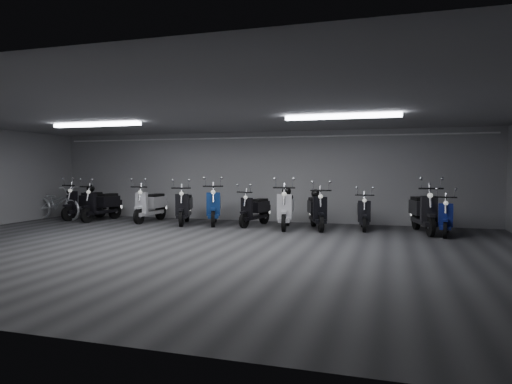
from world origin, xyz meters
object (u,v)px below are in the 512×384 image
(scooter_7, at_px, (317,205))
(helmet_2, at_px, (316,194))
(scooter_9, at_px, (423,205))
(scooter_4, at_px, (214,200))
(bicycle, at_px, (57,199))
(scooter_5, at_px, (255,205))
(scooter_0, at_px, (84,198))
(scooter_8, at_px, (364,208))
(scooter_1, at_px, (101,199))
(scooter_6, at_px, (286,203))
(scooter_10, at_px, (446,211))
(scooter_2, at_px, (150,200))
(helmet_1, at_px, (286,191))
(scooter_3, at_px, (184,201))
(helmet_0, at_px, (91,189))

(scooter_7, height_order, helmet_2, scooter_7)
(scooter_7, relative_size, scooter_9, 0.93)
(scooter_4, bearing_deg, bicycle, 163.33)
(scooter_5, distance_m, bicycle, 6.59)
(scooter_0, relative_size, scooter_8, 1.16)
(scooter_5, bearing_deg, scooter_7, 8.51)
(scooter_1, relative_size, scooter_6, 0.95)
(scooter_9, distance_m, helmet_2, 2.81)
(scooter_1, bearing_deg, scooter_10, 6.12)
(scooter_5, relative_size, helmet_2, 6.81)
(scooter_7, height_order, scooter_10, scooter_7)
(scooter_2, bearing_deg, scooter_9, 1.14)
(scooter_1, xyz_separation_m, bicycle, (-1.55, -0.14, -0.02))
(scooter_8, height_order, bicycle, bicycle)
(scooter_1, xyz_separation_m, scooter_2, (1.64, 0.16, 0.01))
(scooter_0, bearing_deg, scooter_2, 11.16)
(scooter_5, height_order, scooter_9, scooter_9)
(scooter_5, distance_m, helmet_1, 1.03)
(scooter_3, xyz_separation_m, helmet_0, (-3.63, 0.50, 0.31))
(scooter_0, bearing_deg, scooter_6, 9.11)
(helmet_0, distance_m, helmet_2, 7.52)
(scooter_1, relative_size, scooter_10, 1.12)
(scooter_4, height_order, helmet_0, scooter_4)
(scooter_10, bearing_deg, scooter_0, -174.22)
(scooter_6, bearing_deg, scooter_7, -1.73)
(scooter_7, distance_m, helmet_2, 0.38)
(scooter_4, distance_m, helmet_1, 2.23)
(scooter_3, relative_size, scooter_5, 1.10)
(scooter_2, distance_m, scooter_4, 2.13)
(scooter_5, xyz_separation_m, scooter_8, (3.05, 0.10, -0.02))
(scooter_9, relative_size, helmet_0, 7.57)
(helmet_1, bearing_deg, scooter_2, 179.31)
(scooter_0, xyz_separation_m, scooter_6, (6.80, -0.36, 0.02))
(scooter_10, bearing_deg, helmet_1, -176.91)
(scooter_0, xyz_separation_m, scooter_7, (7.65, -0.25, -0.02))
(scooter_3, distance_m, scooter_5, 2.14)
(scooter_1, height_order, scooter_7, scooter_1)
(scooter_5, bearing_deg, helmet_2, 16.04)
(scooter_5, height_order, scooter_7, scooter_7)
(scooter_5, xyz_separation_m, helmet_2, (1.75, 0.05, 0.34))
(scooter_3, height_order, scooter_8, scooter_3)
(scooter_5, bearing_deg, helmet_1, 12.83)
(scooter_4, bearing_deg, scooter_8, -18.78)
(scooter_3, bearing_deg, scooter_10, -19.60)
(helmet_0, bearing_deg, scooter_2, -7.08)
(scooter_2, bearing_deg, scooter_10, -0.78)
(scooter_0, relative_size, scooter_4, 0.97)
(scooter_2, relative_size, scooter_9, 0.95)
(helmet_0, bearing_deg, helmet_1, -2.96)
(scooter_8, bearing_deg, helmet_0, 172.93)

